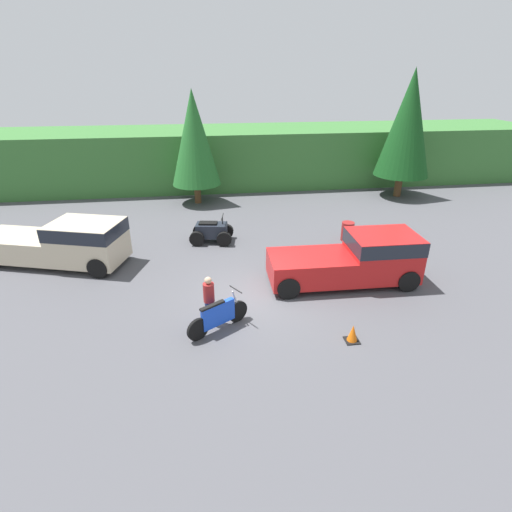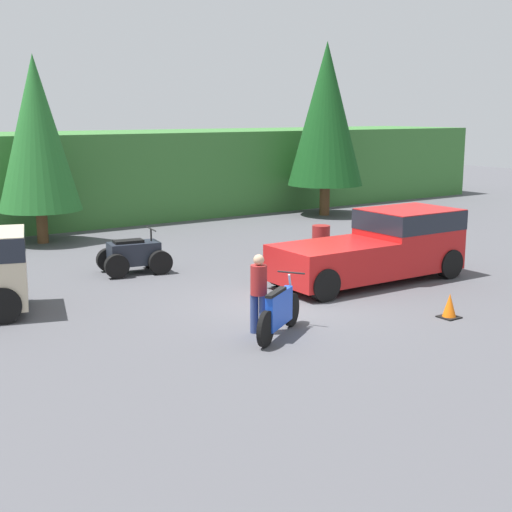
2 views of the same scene
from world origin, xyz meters
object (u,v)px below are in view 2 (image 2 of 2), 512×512
object	(u,v)px
traffic_cone	(450,307)
steel_barrel	(321,239)
pickup_truck_red	(383,244)
rider_person	(259,291)
quad_atv	(134,256)
dirt_bike	(279,312)

from	to	relation	value
traffic_cone	steel_barrel	distance (m)	7.80
pickup_truck_red	rider_person	distance (m)	5.85
pickup_truck_red	traffic_cone	distance (m)	3.83
pickup_truck_red	quad_atv	world-z (taller)	pickup_truck_red
steel_barrel	quad_atv	bearing A→B (deg)	173.80
pickup_truck_red	steel_barrel	world-z (taller)	pickup_truck_red
pickup_truck_red	dirt_bike	size ratio (longest dim) A/B	2.88
rider_person	traffic_cone	world-z (taller)	rider_person
traffic_cone	steel_barrel	xyz separation A→B (m)	(2.46, 7.40, 0.19)
pickup_truck_red	quad_atv	bearing A→B (deg)	139.59
pickup_truck_red	steel_barrel	size ratio (longest dim) A/B	6.20
traffic_cone	quad_atv	bearing A→B (deg)	115.21
pickup_truck_red	traffic_cone	size ratio (longest dim) A/B	9.92
quad_atv	steel_barrel	size ratio (longest dim) A/B	2.36
dirt_bike	pickup_truck_red	bearing A→B (deg)	-8.07
dirt_bike	quad_atv	xyz separation A→B (m)	(0.06, 6.99, -0.00)
pickup_truck_red	rider_person	world-z (taller)	pickup_truck_red
quad_atv	traffic_cone	distance (m)	8.94
pickup_truck_red	steel_barrel	bearing A→B (deg)	75.51
traffic_cone	dirt_bike	bearing A→B (deg)	164.15
pickup_truck_red	quad_atv	distance (m)	6.93
traffic_cone	steel_barrel	size ratio (longest dim) A/B	0.62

